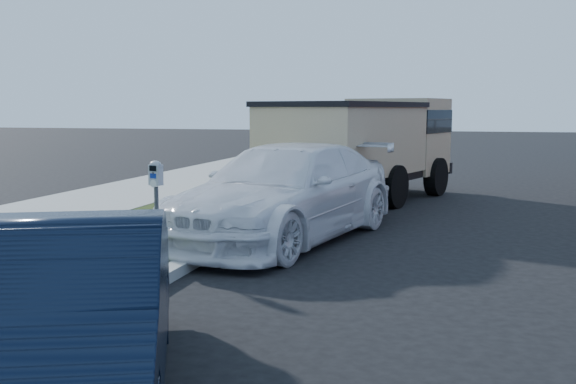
% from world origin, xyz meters
% --- Properties ---
extents(ground, '(120.00, 120.00, 0.00)m').
position_xyz_m(ground, '(0.00, 0.00, 0.00)').
color(ground, black).
rests_on(ground, ground).
extents(streetside, '(6.12, 50.00, 0.15)m').
position_xyz_m(streetside, '(-5.57, 2.00, 0.07)').
color(streetside, gray).
rests_on(streetside, ground).
extents(parking_meter, '(0.21, 0.16, 1.35)m').
position_xyz_m(parking_meter, '(-3.14, 0.24, 1.11)').
color(parking_meter, '#3F4247').
rests_on(parking_meter, ground).
extents(white_wagon, '(3.48, 5.92, 1.61)m').
position_xyz_m(white_wagon, '(-1.86, 2.50, 0.81)').
color(white_wagon, white).
rests_on(white_wagon, ground).
extents(navy_sedan, '(3.03, 4.38, 1.37)m').
position_xyz_m(navy_sedan, '(-1.71, -4.19, 0.68)').
color(navy_sedan, black).
rests_on(navy_sedan, ground).
extents(dump_truck, '(4.13, 6.70, 2.47)m').
position_xyz_m(dump_truck, '(-1.27, 7.69, 1.39)').
color(dump_truck, black).
rests_on(dump_truck, ground).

